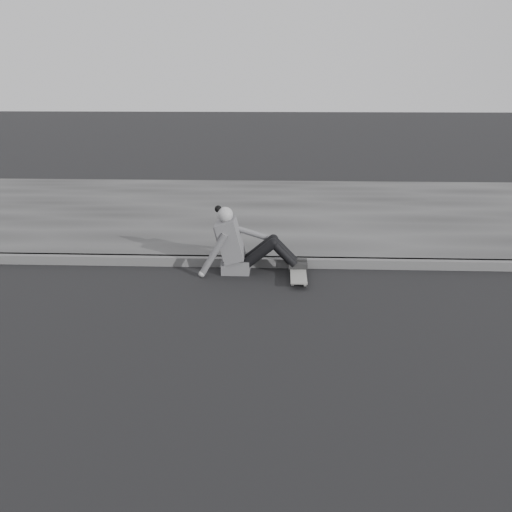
{
  "coord_description": "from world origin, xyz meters",
  "views": [
    {
      "loc": [
        0.93,
        -4.66,
        2.4
      ],
      "look_at": [
        0.65,
        1.43,
        0.5
      ],
      "focal_mm": 40.0,
      "sensor_mm": 36.0,
      "label": 1
    }
  ],
  "objects": [
    {
      "name": "ground",
      "position": [
        0.0,
        0.0,
        0.0
      ],
      "size": [
        80.0,
        80.0,
        0.0
      ],
      "primitive_type": "plane",
      "color": "black",
      "rests_on": "ground"
    },
    {
      "name": "curb",
      "position": [
        0.0,
        2.58,
        0.06
      ],
      "size": [
        24.0,
        0.16,
        0.12
      ],
      "primitive_type": "cube",
      "color": "#535353",
      "rests_on": "ground"
    },
    {
      "name": "seated_woman",
      "position": [
        0.42,
        2.33,
        0.36
      ],
      "size": [
        1.38,
        0.46,
        0.88
      ],
      "color": "#58585B",
      "rests_on": "ground"
    },
    {
      "name": "skateboard",
      "position": [
        1.15,
        2.08,
        0.07
      ],
      "size": [
        0.2,
        0.78,
        0.09
      ],
      "color": "gray",
      "rests_on": "ground"
    },
    {
      "name": "sidewalk",
      "position": [
        0.0,
        5.6,
        0.06
      ],
      "size": [
        24.0,
        6.0,
        0.12
      ],
      "primitive_type": "cube",
      "color": "#393939",
      "rests_on": "ground"
    }
  ]
}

